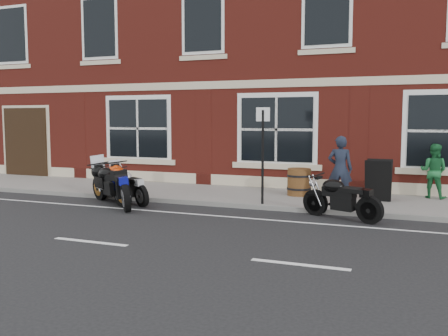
% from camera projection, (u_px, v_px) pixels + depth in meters
% --- Properties ---
extents(ground, '(80.00, 80.00, 0.00)m').
position_uv_depth(ground, '(166.00, 214.00, 12.15)').
color(ground, black).
rests_on(ground, ground).
extents(sidewalk, '(30.00, 3.00, 0.12)m').
position_uv_depth(sidewalk, '(214.00, 194.00, 14.92)').
color(sidewalk, slate).
rests_on(sidewalk, ground).
extents(kerb, '(30.00, 0.16, 0.12)m').
position_uv_depth(kerb, '(191.00, 202.00, 13.46)').
color(kerb, slate).
rests_on(kerb, ground).
extents(pub_building, '(24.00, 12.00, 12.00)m').
position_uv_depth(pub_building, '(281.00, 32.00, 21.28)').
color(pub_building, maroon).
rests_on(pub_building, ground).
extents(moto_touring_silver, '(1.71, 1.16, 1.29)m').
position_uv_depth(moto_touring_silver, '(110.00, 183.00, 13.80)').
color(moto_touring_silver, black).
rests_on(moto_touring_silver, ground).
extents(moto_sport_red, '(1.61, 1.86, 1.04)m').
position_uv_depth(moto_sport_red, '(123.00, 184.00, 13.14)').
color(moto_sport_red, black).
rests_on(moto_sport_red, ground).
extents(moto_sport_black, '(1.94, 1.25, 0.98)m').
position_uv_depth(moto_sport_black, '(111.00, 183.00, 13.61)').
color(moto_sport_black, black).
rests_on(moto_sport_black, ground).
extents(moto_sport_silver, '(1.71, 1.11, 0.87)m').
position_uv_depth(moto_sport_silver, '(130.00, 185.00, 13.63)').
color(moto_sport_silver, black).
rests_on(moto_sport_silver, ground).
extents(moto_naked_black, '(1.94, 0.92, 0.92)m').
position_uv_depth(moto_naked_black, '(341.00, 196.00, 11.46)').
color(moto_naked_black, black).
rests_on(moto_naked_black, ground).
extents(pedestrian_left, '(0.66, 0.46, 1.75)m').
position_uv_depth(pedestrian_left, '(340.00, 169.00, 13.09)').
color(pedestrian_left, black).
rests_on(pedestrian_left, sidewalk).
extents(pedestrian_right, '(0.86, 0.74, 1.50)m').
position_uv_depth(pedestrian_right, '(434.00, 171.00, 13.73)').
color(pedestrian_right, '#1C6230').
rests_on(pedestrian_right, sidewalk).
extents(a_board_sign, '(0.69, 0.47, 1.11)m').
position_uv_depth(a_board_sign, '(378.00, 180.00, 13.28)').
color(a_board_sign, black).
rests_on(a_board_sign, sidewalk).
extents(barrel_planter, '(0.70, 0.70, 0.77)m').
position_uv_depth(barrel_planter, '(299.00, 182.00, 14.26)').
color(barrel_planter, '#534016').
rests_on(barrel_planter, sidewalk).
extents(parking_sign, '(0.35, 0.07, 2.47)m').
position_uv_depth(parking_sign, '(263.00, 149.00, 12.72)').
color(parking_sign, black).
rests_on(parking_sign, sidewalk).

